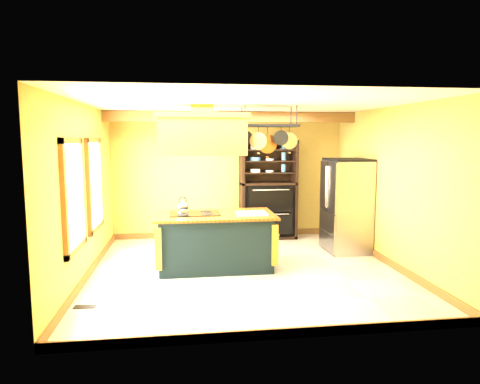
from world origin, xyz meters
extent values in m
plane|color=beige|center=(0.00, 0.00, 0.00)|extent=(5.00, 5.00, 0.00)
plane|color=white|center=(0.00, 0.00, 2.70)|extent=(5.00, 5.00, 0.00)
cube|color=gold|center=(0.00, 2.50, 1.35)|extent=(5.00, 0.02, 2.70)
cube|color=gold|center=(0.00, -2.50, 1.35)|extent=(5.00, 0.02, 2.70)
cube|color=gold|center=(-2.50, 0.00, 1.35)|extent=(0.02, 5.00, 2.70)
cube|color=gold|center=(2.50, 0.00, 1.35)|extent=(0.02, 5.00, 2.70)
cube|color=brown|center=(0.00, 1.70, 2.59)|extent=(5.00, 0.15, 0.20)
cube|color=brown|center=(-2.47, -0.80, 1.40)|extent=(0.06, 1.06, 1.56)
cube|color=white|center=(-2.44, -0.80, 1.40)|extent=(0.02, 0.85, 1.34)
cube|color=brown|center=(-2.47, 0.60, 1.40)|extent=(0.06, 1.06, 1.56)
cube|color=white|center=(-2.44, 0.60, 1.40)|extent=(0.02, 0.85, 1.34)
cube|color=black|center=(-0.48, 0.19, 0.44)|extent=(1.83, 1.00, 0.88)
cube|color=brown|center=(-0.48, 0.19, 0.90)|extent=(1.98, 1.11, 0.04)
cube|color=black|center=(-0.81, 0.25, 0.93)|extent=(0.83, 0.58, 0.01)
ellipsoid|color=silver|center=(-1.01, 0.38, 1.03)|extent=(0.20, 0.20, 0.16)
cube|color=white|center=(0.13, 0.11, 0.93)|extent=(0.50, 0.39, 0.02)
cube|color=gold|center=(-0.68, 0.19, 2.19)|extent=(1.39, 0.75, 0.59)
cube|color=brown|center=(-0.68, 0.19, 2.53)|extent=(1.47, 0.83, 0.08)
cube|color=gold|center=(-0.68, 0.19, 2.59)|extent=(0.35, 0.35, 0.21)
cube|color=black|center=(0.42, 0.19, 2.38)|extent=(0.94, 0.47, 0.04)
cylinder|color=black|center=(0.00, 0.01, 2.54)|extent=(0.02, 0.02, 0.32)
cylinder|color=black|center=(0.85, 0.38, 2.54)|extent=(0.02, 0.02, 0.32)
cylinder|color=black|center=(0.05, 0.29, 2.18)|extent=(0.24, 0.04, 0.24)
cylinder|color=silver|center=(0.24, 0.10, 2.13)|extent=(0.28, 0.04, 0.28)
cylinder|color=#BA632E|center=(0.42, 0.29, 2.08)|extent=(0.32, 0.04, 0.32)
cylinder|color=black|center=(0.61, 0.10, 2.18)|extent=(0.24, 0.04, 0.24)
cylinder|color=silver|center=(0.80, 0.29, 2.13)|extent=(0.28, 0.04, 0.28)
cube|color=#9B9CA3|center=(2.12, 0.96, 0.87)|extent=(0.73, 0.89, 1.75)
cube|color=#9B9CA3|center=(1.74, 0.74, 1.26)|extent=(0.03, 0.43, 0.94)
cube|color=#9B9CA3|center=(1.74, 1.19, 1.26)|extent=(0.03, 0.43, 0.94)
cube|color=#9B9CA3|center=(1.74, 0.96, 0.40)|extent=(0.03, 0.86, 0.73)
cube|color=black|center=(2.12, 0.96, 0.03)|extent=(0.69, 0.85, 0.06)
cube|color=black|center=(0.83, 2.45, 1.07)|extent=(1.20, 0.06, 2.13)
cube|color=black|center=(0.26, 2.23, 1.07)|extent=(0.06, 0.51, 2.13)
cube|color=black|center=(1.40, 2.23, 1.07)|extent=(0.06, 0.51, 2.13)
cube|color=black|center=(0.83, 2.23, 1.20)|extent=(1.20, 0.51, 0.05)
cube|color=black|center=(0.83, 2.26, 0.63)|extent=(1.08, 0.41, 1.14)
cube|color=black|center=(0.83, 1.95, 0.88)|extent=(0.94, 0.04, 0.51)
cube|color=black|center=(0.83, 1.95, 0.37)|extent=(0.94, 0.04, 0.46)
cube|color=black|center=(0.83, 2.23, 1.44)|extent=(1.08, 0.45, 0.02)
cube|color=black|center=(0.83, 2.23, 1.69)|extent=(1.08, 0.45, 0.02)
cube|color=black|center=(0.83, 2.23, 1.93)|extent=(1.08, 0.45, 0.02)
cylinder|color=white|center=(0.53, 2.18, 1.49)|extent=(0.22, 0.22, 0.07)
cylinder|color=teal|center=(1.15, 2.18, 1.79)|extent=(0.10, 0.10, 0.17)
cube|color=black|center=(-2.28, -1.29, 0.01)|extent=(0.28, 0.13, 0.01)
camera|label=1|loc=(-0.98, -6.80, 2.17)|focal=32.00mm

